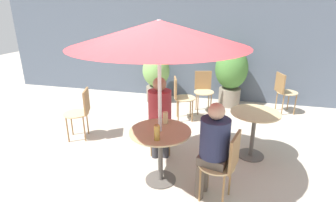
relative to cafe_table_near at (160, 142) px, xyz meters
The scene contains 17 objects.
ground_plane 0.58m from the cafe_table_near, behind, with size 20.00×20.00×0.00m, color #B2A899.
storefront_wall 3.63m from the cafe_table_near, 92.63° to the left, with size 10.00×0.06×3.00m.
cafe_table_near is the anchor object (origin of this frame).
cafe_table_far 1.49m from the cafe_table_near, 37.98° to the left, with size 0.71×0.71×0.72m.
bistro_chair_0 0.83m from the cafe_table_near, 13.99° to the right, with size 0.45×0.43×0.87m.
bistro_chair_1 0.83m from the cafe_table_near, 106.01° to the left, with size 0.44×0.46×0.87m.
bistro_chair_2 2.62m from the cafe_table_near, 84.93° to the left, with size 0.44×0.46×0.87m.
bistro_chair_3 3.46m from the cafe_table_near, 57.03° to the left, with size 0.46×0.45×0.87m.
bistro_chair_4 1.82m from the cafe_table_near, 152.72° to the left, with size 0.46×0.45×0.87m.
bistro_chair_5 2.02m from the cafe_table_near, 94.37° to the left, with size 0.46×0.44×0.87m.
seated_person_0 0.70m from the cafe_table_near, 13.99° to the right, with size 0.37×0.35×1.20m.
seated_person_1 0.70m from the cafe_table_near, 106.01° to the left, with size 0.37×0.39×1.22m.
beer_glass_0 0.34m from the cafe_table_near, 88.72° to the left, with size 0.07×0.07×0.15m.
beer_glass_1 0.35m from the cafe_table_near, 82.84° to the right, with size 0.07×0.07×0.18m.
potted_plant_0 3.13m from the cafe_table_near, 107.37° to the left, with size 0.64×0.64×1.13m.
potted_plant_1 3.23m from the cafe_table_near, 75.95° to the left, with size 0.72×0.72×1.32m.
umbrella 1.33m from the cafe_table_near, 149.74° to the right, with size 1.98×1.98×2.02m.
Camera 1 is at (0.96, -2.77, 2.13)m, focal length 28.00 mm.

